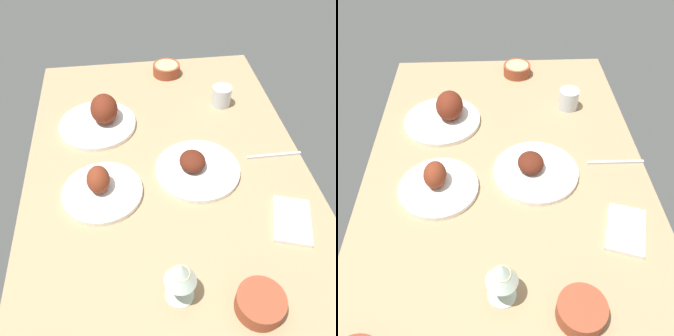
{
  "view_description": "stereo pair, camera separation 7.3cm",
  "coord_description": "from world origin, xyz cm",
  "views": [
    {
      "loc": [
        79.2,
        -10.68,
        87.81
      ],
      "look_at": [
        0.0,
        0.0,
        6.0
      ],
      "focal_mm": 38.87,
      "sensor_mm": 36.0,
      "label": 1
    },
    {
      "loc": [
        79.84,
        -3.4,
        87.81
      ],
      "look_at": [
        0.0,
        0.0,
        6.0
      ],
      "focal_mm": 38.87,
      "sensor_mm": 36.0,
      "label": 2
    }
  ],
  "objects": [
    {
      "name": "plate_center_main",
      "position": [
        5.8,
        -20.92,
        6.21
      ],
      "size": [
        24.12,
        24.12,
        8.88
      ],
      "color": "white",
      "rests_on": "dining_table"
    },
    {
      "name": "plate_near_viewer",
      "position": [
        0.79,
        8.94,
        5.64
      ],
      "size": [
        26.81,
        26.81,
        6.75
      ],
      "color": "white",
      "rests_on": "dining_table"
    },
    {
      "name": "folded_napkin",
      "position": [
        23.68,
        31.94,
        4.6
      ],
      "size": [
        18.08,
        14.6,
        1.2
      ],
      "primitive_type": "cube",
      "rotation": [
        0.0,
        0.0,
        -0.32
      ],
      "color": "white",
      "rests_on": "dining_table"
    },
    {
      "name": "water_tumbler",
      "position": [
        -33.75,
        25.21,
        7.76
      ],
      "size": [
        7.36,
        7.36,
        7.52
      ],
      "primitive_type": "cylinder",
      "color": "silver",
      "rests_on": "dining_table"
    },
    {
      "name": "fork_loose",
      "position": [
        -2.73,
        35.9,
        4.4
      ],
      "size": [
        1.06,
        18.44,
        0.8
      ],
      "primitive_type": "cube",
      "rotation": [
        0.0,
        0.0,
        1.56
      ],
      "color": "silver",
      "rests_on": "dining_table"
    },
    {
      "name": "bowl_potatoes",
      "position": [
        -58.12,
        7.15,
        6.52
      ],
      "size": [
        11.41,
        11.41,
        4.58
      ],
      "color": "brown",
      "rests_on": "dining_table"
    },
    {
      "name": "dining_table",
      "position": [
        0.0,
        0.0,
        2.0
      ],
      "size": [
        140.0,
        90.0,
        4.0
      ],
      "primitive_type": "cube",
      "color": "tan",
      "rests_on": "ground"
    },
    {
      "name": "plate_far_side",
      "position": [
        -27.31,
        -20.69,
        7.39
      ],
      "size": [
        27.47,
        27.47,
        10.88
      ],
      "color": "white",
      "rests_on": "dining_table"
    },
    {
      "name": "wine_glass",
      "position": [
        40.72,
        -2.67,
        13.93
      ],
      "size": [
        7.6,
        7.6,
        14.0
      ],
      "color": "silver",
      "rests_on": "dining_table"
    },
    {
      "name": "bowl_pasta",
      "position": [
        46.34,
        15.11,
        6.66
      ],
      "size": [
        11.47,
        11.47,
        4.85
      ],
      "color": "brown",
      "rests_on": "dining_table"
    }
  ]
}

